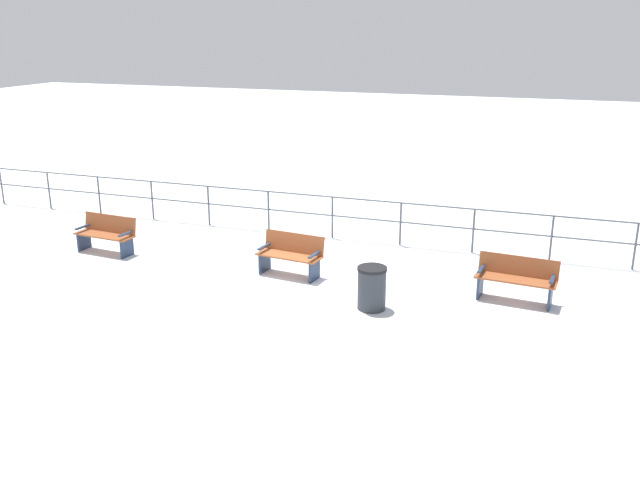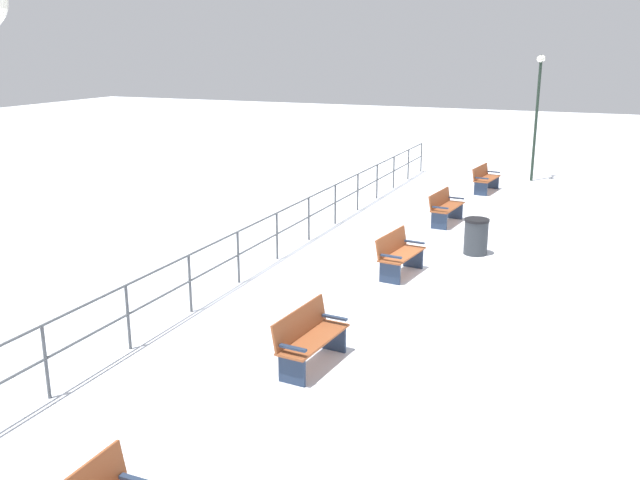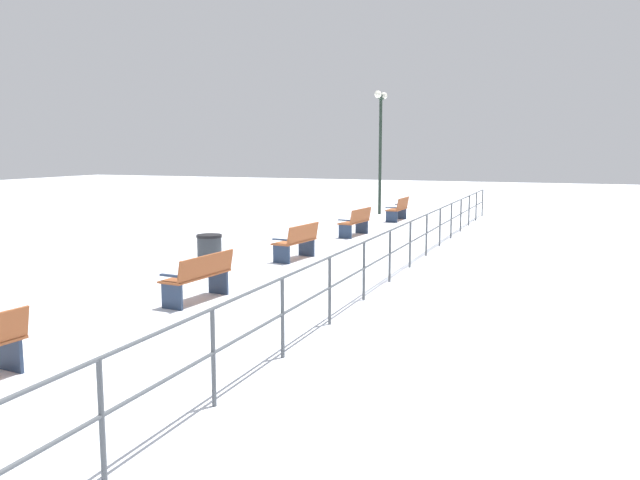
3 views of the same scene
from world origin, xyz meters
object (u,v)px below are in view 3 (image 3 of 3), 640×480
object	(u,v)px
bench_second	(356,222)
trash_bin	(210,253)
bench_nearest	(398,209)
bench_third	(297,241)
bench_fourth	(199,276)
lamppost_near	(381,129)

from	to	relation	value
bench_second	trash_bin	size ratio (longest dim) A/B	1.83
bench_nearest	bench_third	size ratio (longest dim) A/B	1.00
bench_fourth	trash_bin	distance (m)	2.89
bench_second	lamppost_near	xyz separation A→B (m)	(1.25, -6.93, 3.07)
bench_third	bench_fourth	world-z (taller)	bench_third
bench_nearest	trash_bin	size ratio (longest dim) A/B	1.76
bench_nearest	trash_bin	distance (m)	11.69
bench_fourth	trash_bin	size ratio (longest dim) A/B	1.89
lamppost_near	bench_nearest	bearing A→B (deg)	122.29
bench_nearest	lamppost_near	xyz separation A→B (m)	(1.39, -2.20, 3.07)
bench_second	bench_fourth	distance (m)	9.45
bench_nearest	bench_third	world-z (taller)	bench_third
bench_third	bench_fourth	bearing A→B (deg)	98.24
bench_second	bench_third	size ratio (longest dim) A/B	1.04
bench_nearest	bench_second	xyz separation A→B (m)	(0.14, 4.73, 0.00)
bench_nearest	bench_second	bearing A→B (deg)	89.14
bench_nearest	bench_fourth	size ratio (longest dim) A/B	0.93
bench_second	bench_fourth	bearing A→B (deg)	96.04
bench_fourth	bench_third	bearing A→B (deg)	-83.04
bench_second	trash_bin	distance (m)	6.98
bench_second	lamppost_near	size ratio (longest dim) A/B	0.31
bench_nearest	lamppost_near	distance (m)	4.02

